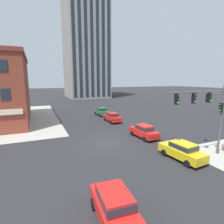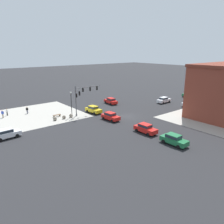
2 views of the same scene
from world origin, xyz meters
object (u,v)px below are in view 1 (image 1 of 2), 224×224
car_main_northbound_far (102,111)px  car_cross_eastbound (144,131)px  car_cross_far (182,150)px  car_main_southbound_near (115,207)px  traffic_signal_main (209,109)px  car_main_northbound_near (112,117)px

car_main_northbound_far → car_cross_eastbound: same height
car_cross_eastbound → car_cross_far: size_ratio=0.99×
car_main_northbound_far → car_cross_eastbound: (-0.06, -16.14, 0.00)m
car_main_southbound_near → car_cross_eastbound: size_ratio=1.01×
traffic_signal_main → car_cross_eastbound: (-2.54, 7.08, -3.76)m
car_main_northbound_near → traffic_signal_main: bearing=-80.8°
car_main_southbound_near → car_main_northbound_far: bearing=71.4°
car_cross_far → car_main_northbound_near: bearing=89.6°
car_main_northbound_near → car_cross_eastbound: size_ratio=0.98×
car_cross_far → car_main_northbound_far: bearing=89.0°
car_main_northbound_far → car_main_southbound_near: same height
car_cross_eastbound → traffic_signal_main: bearing=-70.3°
car_main_northbound_far → car_cross_far: size_ratio=0.98×
car_cross_far → car_main_southbound_near: bearing=-153.6°
traffic_signal_main → car_cross_eastbound: size_ratio=1.59×
traffic_signal_main → car_main_southbound_near: (-11.72, -4.21, -3.76)m
car_main_southbound_near → car_cross_far: same height
traffic_signal_main → car_main_northbound_near: traffic_signal_main is taller
traffic_signal_main → car_main_northbound_far: traffic_signal_main is taller
car_main_northbound_far → traffic_signal_main: bearing=-83.9°
car_cross_eastbound → car_main_southbound_near: bearing=-129.1°
car_cross_far → car_cross_eastbound: bearing=87.2°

